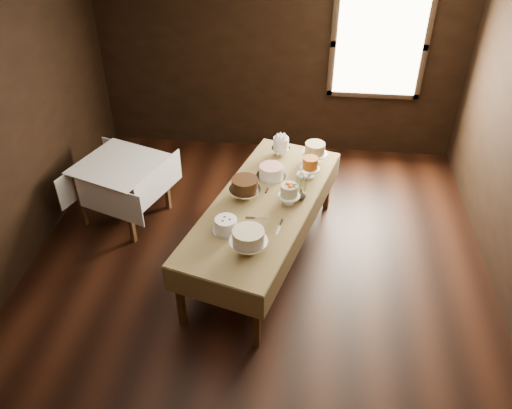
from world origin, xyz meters
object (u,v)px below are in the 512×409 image
(cake_chocolate, at_px, (245,189))
(cake_flowers, at_px, (289,195))
(cake_cream, at_px, (248,242))
(cake_server_d, at_px, (294,193))
(cake_server_c, at_px, (269,185))
(side_table, at_px, (120,170))
(cake_caramel, at_px, (310,168))
(display_table, at_px, (264,206))
(cake_speckled, at_px, (315,153))
(cake_server_a, at_px, (262,218))
(cake_server_b, at_px, (278,230))
(cake_swirl, at_px, (226,225))
(flower_vase, at_px, (301,194))
(cake_meringue, at_px, (281,147))
(cake_lattice, at_px, (271,172))

(cake_chocolate, relative_size, cake_flowers, 1.35)
(cake_cream, relative_size, cake_server_d, 1.65)
(cake_server_c, distance_m, cake_server_d, 0.31)
(side_table, xyz_separation_m, cake_server_c, (1.77, -0.25, 0.10))
(cake_caramel, bearing_deg, display_table, -130.99)
(cake_speckled, height_order, cake_server_a, cake_speckled)
(cake_server_b, height_order, cake_server_c, same)
(cake_speckled, xyz_separation_m, cake_swirl, (-0.81, -1.36, -0.05))
(display_table, bearing_deg, cake_caramel, 49.01)
(side_table, bearing_deg, cake_server_a, -26.04)
(cake_chocolate, xyz_separation_m, cake_server_a, (0.22, -0.34, -0.11))
(display_table, distance_m, cake_cream, 0.80)
(flower_vase, bearing_deg, cake_server_c, 147.07)
(cake_meringue, distance_m, cake_flowers, 0.97)
(cake_caramel, xyz_separation_m, cake_swirl, (-0.77, -1.03, -0.04))
(cake_meringue, xyz_separation_m, cake_swirl, (-0.42, -1.47, -0.04))
(cake_cream, height_order, cake_server_a, cake_cream)
(cake_meringue, distance_m, flower_vase, 0.92)
(flower_vase, bearing_deg, cake_cream, -116.80)
(display_table, height_order, cake_lattice, cake_lattice)
(side_table, bearing_deg, cake_flowers, -15.93)
(display_table, height_order, cake_server_d, cake_server_d)
(cake_lattice, distance_m, cake_server_b, 0.95)
(cake_server_c, bearing_deg, cake_cream, -176.77)
(cake_server_b, bearing_deg, cake_server_c, -158.90)
(cake_swirl, relative_size, cake_server_b, 1.26)
(cake_chocolate, xyz_separation_m, flower_vase, (0.58, 0.04, -0.05))
(cake_speckled, height_order, cake_flowers, cake_speckled)
(cake_server_c, bearing_deg, cake_flowers, -135.97)
(cake_flowers, height_order, cake_server_a, cake_flowers)
(cake_lattice, bearing_deg, cake_swirl, -109.10)
(cake_server_d, bearing_deg, cake_cream, -128.47)
(cake_server_a, bearing_deg, cake_swirl, -148.14)
(cake_meringue, xyz_separation_m, flower_vase, (0.27, -0.87, -0.05))
(cake_meringue, relative_size, cake_flowers, 1.03)
(cake_caramel, height_order, flower_vase, cake_caramel)
(cake_swirl, bearing_deg, display_table, 58.34)
(cake_meringue, distance_m, cake_cream, 1.75)
(cake_swirl, distance_m, cake_cream, 0.37)
(cake_server_b, bearing_deg, cake_swirl, -73.34)
(cake_swirl, relative_size, cake_server_d, 1.26)
(cake_swirl, distance_m, cake_server_d, 0.93)
(cake_lattice, relative_size, flower_vase, 2.79)
(flower_vase, bearing_deg, cake_flowers, -143.12)
(cake_flowers, xyz_separation_m, flower_vase, (0.12, 0.09, -0.04))
(cake_flowers, height_order, cake_server_c, cake_flowers)
(cake_lattice, distance_m, cake_cream, 1.28)
(cake_server_c, relative_size, cake_server_d, 1.00)
(cake_chocolate, height_order, cake_server_d, cake_chocolate)
(cake_chocolate, bearing_deg, side_table, 161.36)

